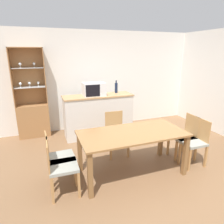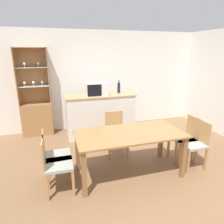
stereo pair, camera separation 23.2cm
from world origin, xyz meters
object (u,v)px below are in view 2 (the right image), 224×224
(dining_chair_head_far, at_px, (116,133))
(display_cabinet, at_px, (37,111))
(wine_bottle, at_px, (119,88))
(dining_chair_side_right_far, at_px, (185,138))
(dining_table, at_px, (129,139))
(microwave, at_px, (96,89))
(dining_chair_side_left_far, at_px, (55,156))
(dining_chair_side_right_near, at_px, (194,144))
(dining_chair_side_left_near, at_px, (56,165))

(dining_chair_head_far, bearing_deg, display_cabinet, -41.55)
(dining_chair_head_far, distance_m, wine_bottle, 1.42)
(dining_chair_side_right_far, relative_size, wine_bottle, 2.75)
(dining_table, xyz_separation_m, microwave, (-0.16, 1.75, 0.53))
(wine_bottle, bearing_deg, microwave, -167.63)
(dining_chair_side_right_far, bearing_deg, display_cabinet, 53.33)
(display_cabinet, bearing_deg, wine_bottle, -10.85)
(wine_bottle, bearing_deg, dining_chair_head_far, -111.25)
(dining_chair_side_right_far, xyz_separation_m, wine_bottle, (-0.74, 1.76, 0.71))
(dining_chair_side_left_far, xyz_separation_m, wine_bottle, (1.64, 1.76, 0.71))
(dining_table, height_order, wine_bottle, wine_bottle)
(dining_chair_side_left_far, bearing_deg, microwave, 145.49)
(dining_table, relative_size, dining_chair_head_far, 2.04)
(display_cabinet, relative_size, dining_chair_side_right_near, 2.46)
(dining_chair_side_right_near, bearing_deg, dining_table, 84.31)
(microwave, bearing_deg, dining_chair_side_left_far, -122.29)
(dining_chair_side_right_far, relative_size, dining_chair_side_right_near, 1.00)
(dining_chair_side_right_near, relative_size, microwave, 1.69)
(display_cabinet, xyz_separation_m, dining_chair_side_left_far, (0.37, -2.15, -0.15))
(dining_chair_head_far, distance_m, dining_chair_side_left_far, 1.34)
(display_cabinet, xyz_separation_m, dining_chair_side_right_near, (2.76, -2.40, -0.15))
(dining_chair_side_left_far, height_order, microwave, microwave)
(dining_chair_side_left_near, xyz_separation_m, wine_bottle, (1.64, 2.01, 0.71))
(dining_chair_head_far, xyz_separation_m, dining_chair_side_right_near, (1.19, -0.86, 0.00))
(dining_table, height_order, dining_chair_side_left_near, dining_chair_side_left_near)
(dining_table, relative_size, dining_chair_side_right_near, 2.04)
(dining_chair_head_far, height_order, microwave, microwave)
(display_cabinet, bearing_deg, dining_chair_side_right_near, -41.04)
(dining_chair_side_right_far, relative_size, microwave, 1.69)
(dining_chair_side_left_far, bearing_deg, dining_chair_side_right_near, 81.73)
(display_cabinet, relative_size, dining_chair_side_left_near, 2.46)
(dining_chair_side_left_near, bearing_deg, display_cabinet, -169.81)
(dining_chair_side_right_near, relative_size, dining_chair_side_left_near, 1.00)
(dining_chair_side_left_far, xyz_separation_m, dining_chair_side_right_far, (2.38, 0.00, 0.00))
(display_cabinet, distance_m, dining_chair_side_right_near, 3.66)
(dining_chair_side_right_near, bearing_deg, dining_chair_side_left_near, 90.37)
(display_cabinet, height_order, dining_chair_side_right_far, display_cabinet)
(dining_chair_side_left_near, distance_m, wine_bottle, 2.69)
(dining_chair_head_far, xyz_separation_m, dining_chair_side_left_far, (-1.19, -0.61, 0.00))
(dining_chair_side_left_near, bearing_deg, microwave, 152.61)
(display_cabinet, distance_m, microwave, 1.60)
(display_cabinet, distance_m, dining_chair_side_left_far, 2.19)
(dining_chair_side_right_near, distance_m, wine_bottle, 2.26)
(dining_table, distance_m, dining_chair_side_left_far, 1.21)
(microwave, bearing_deg, dining_chair_side_left_near, -118.70)
(dining_table, height_order, microwave, microwave)
(dining_chair_side_left_near, relative_size, wine_bottle, 2.75)
(dining_chair_side_left_far, bearing_deg, wine_bottle, 134.82)
(dining_chair_side_right_near, bearing_deg, wine_bottle, 20.64)
(dining_table, distance_m, dining_chair_head_far, 0.76)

